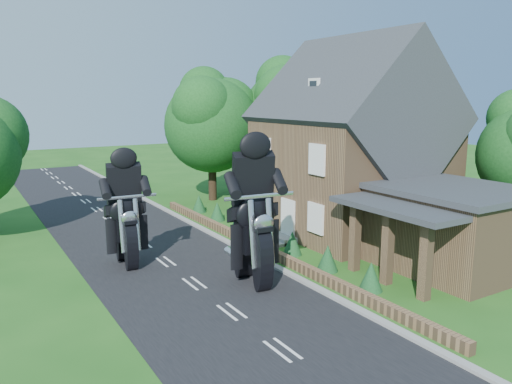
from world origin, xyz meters
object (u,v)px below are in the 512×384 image
garden_wall (262,248)px  motorcycle_lead (253,262)px  house (352,149)px  annex (450,227)px  motorcycle_follow (127,249)px

garden_wall → motorcycle_lead: motorcycle_lead is taller
house → motorcycle_lead: size_ratio=5.47×
garden_wall → house: size_ratio=2.15×
garden_wall → motorcycle_lead: (-2.39, -3.21, 0.67)m
annex → house: bearing=84.8°
house → motorcycle_follow: bearing=178.1°
motorcycle_follow → annex: bearing=151.0°
garden_wall → house: bearing=9.2°
motorcycle_follow → motorcycle_lead: bearing=130.0°
annex → motorcycle_follow: size_ratio=4.35×
house → motorcycle_follow: size_ratio=6.32×
annex → motorcycle_follow: 13.52m
house → motorcycle_follow: house is taller
motorcycle_lead → motorcycle_follow: (-3.45, 4.60, -0.12)m
garden_wall → annex: size_ratio=3.12×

